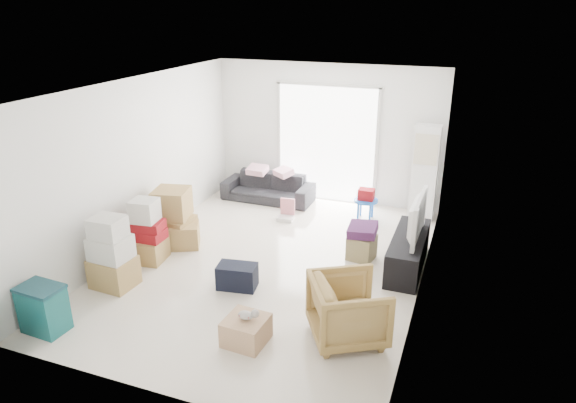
{
  "coord_description": "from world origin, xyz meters",
  "views": [
    {
      "loc": [
        2.72,
        -6.47,
        3.76
      ],
      "look_at": [
        0.23,
        0.2,
        0.98
      ],
      "focal_mm": 32.0,
      "sensor_mm": 36.0,
      "label": 1
    }
  ],
  "objects_px": {
    "armchair": "(349,307)",
    "wood_crate": "(246,330)",
    "ottoman": "(362,247)",
    "tv_console": "(408,252)",
    "sofa": "(268,183)",
    "kids_table": "(366,198)",
    "storage_bins": "(43,309)",
    "ac_tower": "(424,173)",
    "television": "(410,232)"
  },
  "relations": [
    {
      "from": "ottoman",
      "to": "kids_table",
      "type": "bearing_deg",
      "value": 100.42
    },
    {
      "from": "sofa",
      "to": "kids_table",
      "type": "height_order",
      "value": "sofa"
    },
    {
      "from": "ac_tower",
      "to": "tv_console",
      "type": "height_order",
      "value": "ac_tower"
    },
    {
      "from": "tv_console",
      "to": "armchair",
      "type": "distance_m",
      "value": 2.06
    },
    {
      "from": "tv_console",
      "to": "television",
      "type": "height_order",
      "value": "television"
    },
    {
      "from": "tv_console",
      "to": "wood_crate",
      "type": "bearing_deg",
      "value": -121.05
    },
    {
      "from": "sofa",
      "to": "armchair",
      "type": "relative_size",
      "value": 2.13
    },
    {
      "from": "sofa",
      "to": "wood_crate",
      "type": "bearing_deg",
      "value": -70.38
    },
    {
      "from": "storage_bins",
      "to": "wood_crate",
      "type": "bearing_deg",
      "value": 15.06
    },
    {
      "from": "storage_bins",
      "to": "kids_table",
      "type": "distance_m",
      "value": 5.59
    },
    {
      "from": "sofa",
      "to": "kids_table",
      "type": "relative_size",
      "value": 3.13
    },
    {
      "from": "television",
      "to": "wood_crate",
      "type": "xyz_separation_m",
      "value": [
        -1.51,
        -2.51,
        -0.43
      ]
    },
    {
      "from": "tv_console",
      "to": "storage_bins",
      "type": "bearing_deg",
      "value": -141.03
    },
    {
      "from": "armchair",
      "to": "wood_crate",
      "type": "height_order",
      "value": "armchair"
    },
    {
      "from": "ac_tower",
      "to": "tv_console",
      "type": "relative_size",
      "value": 1.13
    },
    {
      "from": "tv_console",
      "to": "ottoman",
      "type": "distance_m",
      "value": 0.72
    },
    {
      "from": "tv_console",
      "to": "television",
      "type": "xyz_separation_m",
      "value": [
        0.0,
        0.0,
        0.33
      ]
    },
    {
      "from": "tv_console",
      "to": "wood_crate",
      "type": "height_order",
      "value": "tv_console"
    },
    {
      "from": "ac_tower",
      "to": "ottoman",
      "type": "xyz_separation_m",
      "value": [
        -0.67,
        -1.99,
        -0.68
      ]
    },
    {
      "from": "storage_bins",
      "to": "tv_console",
      "type": "bearing_deg",
      "value": 38.97
    },
    {
      "from": "sofa",
      "to": "ac_tower",
      "type": "bearing_deg",
      "value": 3.15
    },
    {
      "from": "television",
      "to": "ottoman",
      "type": "distance_m",
      "value": 0.82
    },
    {
      "from": "tv_console",
      "to": "television",
      "type": "distance_m",
      "value": 0.33
    },
    {
      "from": "kids_table",
      "to": "armchair",
      "type": "bearing_deg",
      "value": -80.78
    },
    {
      "from": "sofa",
      "to": "armchair",
      "type": "distance_m",
      "value": 4.71
    },
    {
      "from": "armchair",
      "to": "wood_crate",
      "type": "xyz_separation_m",
      "value": [
        -1.1,
        -0.5,
        -0.27
      ]
    },
    {
      "from": "sofa",
      "to": "wood_crate",
      "type": "height_order",
      "value": "sofa"
    },
    {
      "from": "ac_tower",
      "to": "kids_table",
      "type": "height_order",
      "value": "ac_tower"
    },
    {
      "from": "armchair",
      "to": "wood_crate",
      "type": "distance_m",
      "value": 1.23
    },
    {
      "from": "television",
      "to": "armchair",
      "type": "distance_m",
      "value": 2.06
    },
    {
      "from": "television",
      "to": "kids_table",
      "type": "distance_m",
      "value": 1.92
    },
    {
      "from": "ac_tower",
      "to": "wood_crate",
      "type": "bearing_deg",
      "value": -107.81
    },
    {
      "from": "tv_console",
      "to": "storage_bins",
      "type": "distance_m",
      "value": 5.02
    },
    {
      "from": "sofa",
      "to": "ottoman",
      "type": "distance_m",
      "value": 2.98
    },
    {
      "from": "television",
      "to": "storage_bins",
      "type": "xyz_separation_m",
      "value": [
        -3.9,
        -3.15,
        -0.28
      ]
    },
    {
      "from": "tv_console",
      "to": "kids_table",
      "type": "distance_m",
      "value": 1.92
    },
    {
      "from": "storage_bins",
      "to": "wood_crate",
      "type": "relative_size",
      "value": 1.29
    },
    {
      "from": "television",
      "to": "sofa",
      "type": "height_order",
      "value": "sofa"
    },
    {
      "from": "ac_tower",
      "to": "television",
      "type": "xyz_separation_m",
      "value": [
        0.05,
        -2.04,
        -0.29
      ]
    },
    {
      "from": "ac_tower",
      "to": "ottoman",
      "type": "height_order",
      "value": "ac_tower"
    },
    {
      "from": "television",
      "to": "storage_bins",
      "type": "relative_size",
      "value": 1.82
    },
    {
      "from": "tv_console",
      "to": "ottoman",
      "type": "height_order",
      "value": "tv_console"
    },
    {
      "from": "armchair",
      "to": "ottoman",
      "type": "bearing_deg",
      "value": -21.76
    },
    {
      "from": "kids_table",
      "to": "tv_console",
      "type": "bearing_deg",
      "value": -58.26
    },
    {
      "from": "ottoman",
      "to": "wood_crate",
      "type": "relative_size",
      "value": 0.81
    },
    {
      "from": "storage_bins",
      "to": "ac_tower",
      "type": "bearing_deg",
      "value": 53.45
    },
    {
      "from": "storage_bins",
      "to": "kids_table",
      "type": "relative_size",
      "value": 1.05
    },
    {
      "from": "armchair",
      "to": "storage_bins",
      "type": "bearing_deg",
      "value": 78.08
    },
    {
      "from": "wood_crate",
      "to": "armchair",
      "type": "bearing_deg",
      "value": 24.45
    },
    {
      "from": "sofa",
      "to": "kids_table",
      "type": "distance_m",
      "value": 2.07
    }
  ]
}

